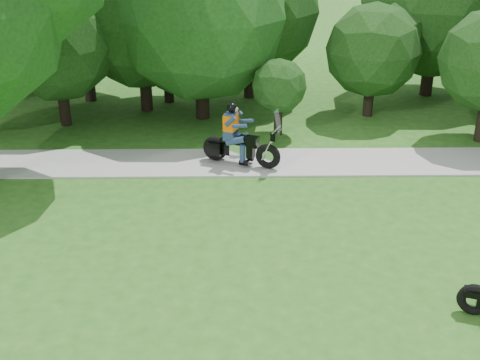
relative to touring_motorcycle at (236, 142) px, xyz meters
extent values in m
plane|color=#295F1B|center=(3.01, -7.86, -0.76)|extent=(100.00, 100.00, 0.00)
cube|color=#A7A7A2|center=(3.01, 0.14, -0.73)|extent=(60.00, 2.20, 0.06)
cylinder|color=black|center=(1.48, 2.73, -0.20)|extent=(0.30, 0.30, 1.13)
sphere|color=black|center=(1.48, 2.73, 0.99)|extent=(1.90, 1.90, 1.90)
cylinder|color=black|center=(-3.46, 5.60, 0.14)|extent=(0.46, 0.46, 1.80)
sphere|color=black|center=(-3.46, 5.60, 2.73)|extent=(5.21, 5.21, 5.21)
cylinder|color=black|center=(0.62, 7.32, 0.14)|extent=(0.48, 0.48, 1.80)
sphere|color=black|center=(0.62, 7.32, 2.84)|extent=(5.55, 5.55, 5.55)
cylinder|color=black|center=(-6.21, 3.89, 0.05)|extent=(0.40, 0.40, 1.63)
sphere|color=black|center=(-6.21, 3.89, 2.18)|extent=(4.03, 4.03, 4.03)
cylinder|color=black|center=(5.06, 4.80, -0.09)|extent=(0.38, 0.38, 1.36)
sphere|color=black|center=(5.06, 4.80, 1.73)|extent=(3.50, 3.50, 3.50)
cylinder|color=black|center=(-5.94, 6.93, 0.14)|extent=(0.45, 0.45, 1.80)
sphere|color=black|center=(-5.94, 6.93, 2.64)|extent=(4.93, 4.93, 4.93)
cylinder|color=black|center=(-1.23, 4.61, 0.14)|extent=(0.51, 0.51, 1.80)
sphere|color=#1C4614|center=(-1.23, 4.61, 3.05)|extent=(6.21, 6.21, 6.21)
cylinder|color=black|center=(8.11, 7.54, 0.14)|extent=(0.50, 0.50, 1.80)
sphere|color=black|center=(8.11, 7.54, 3.00)|extent=(6.05, 6.05, 6.05)
cylinder|color=black|center=(-2.69, 6.72, 0.14)|extent=(0.40, 0.40, 1.80)
sphere|color=black|center=(-2.69, 6.72, 2.31)|extent=(3.93, 3.93, 3.93)
cylinder|color=black|center=(-8.70, 8.91, 0.14)|extent=(0.51, 0.51, 1.80)
torus|color=black|center=(4.57, -7.53, -0.43)|extent=(0.70, 0.41, 0.67)
torus|color=black|center=(-0.66, 0.28, -0.31)|extent=(0.82, 0.51, 0.79)
torus|color=black|center=(0.95, -0.40, -0.31)|extent=(0.82, 0.51, 0.79)
cube|color=black|center=(-0.05, 0.02, -0.25)|extent=(1.27, 0.73, 0.36)
cube|color=silver|center=(0.11, -0.05, -0.25)|extent=(0.65, 0.56, 0.45)
cube|color=black|center=(0.37, -0.16, 0.09)|extent=(0.67, 0.54, 0.29)
cube|color=black|center=(-0.18, 0.07, 0.04)|extent=(0.68, 0.56, 0.11)
cylinder|color=silver|center=(0.99, -0.41, 0.09)|extent=(0.43, 0.22, 1.01)
cylinder|color=silver|center=(1.17, -0.49, 0.57)|extent=(0.32, 0.68, 0.04)
cube|color=black|center=(-0.70, 0.02, -0.25)|extent=(0.49, 0.31, 0.38)
cube|color=black|center=(-0.51, 0.48, -0.25)|extent=(0.49, 0.31, 0.38)
cube|color=navy|center=(-0.18, 0.07, 0.20)|extent=(0.48, 0.53, 0.27)
cube|color=navy|center=(-0.16, 0.06, 0.60)|extent=(0.45, 0.55, 0.63)
cube|color=#FD6405|center=(-0.16, 0.06, 0.63)|extent=(0.50, 0.60, 0.50)
sphere|color=black|center=(-0.12, 0.05, 1.08)|extent=(0.32, 0.32, 0.32)
camera|label=1|loc=(-0.13, -17.12, 6.51)|focal=45.00mm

